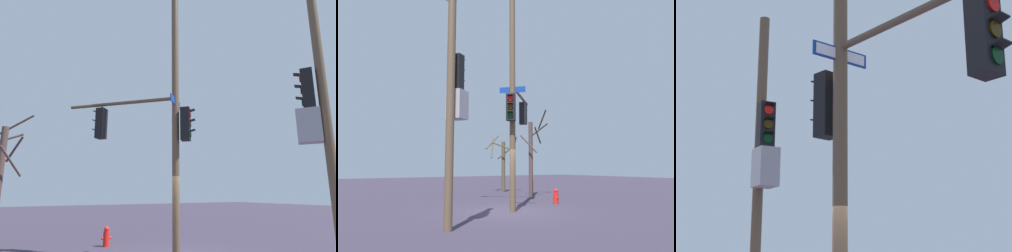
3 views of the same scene
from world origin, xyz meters
The scene contains 4 objects.
main_signal_pole_assembly centered at (0.28, -0.30, 5.05)m, with size 3.40×5.23×9.67m.
secondary_pole_assembly centered at (-2.28, 3.52, 3.89)m, with size 0.72×0.84×7.56m.
fire_hydrant centered at (0.95, -3.40, 0.34)m, with size 0.38×0.24×0.73m.
bare_tree_across_street centered at (4.71, -4.89, 2.49)m, with size 1.84×1.79×5.22m.
Camera 1 is at (4.71, 7.86, 2.00)m, focal length 30.85 mm.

